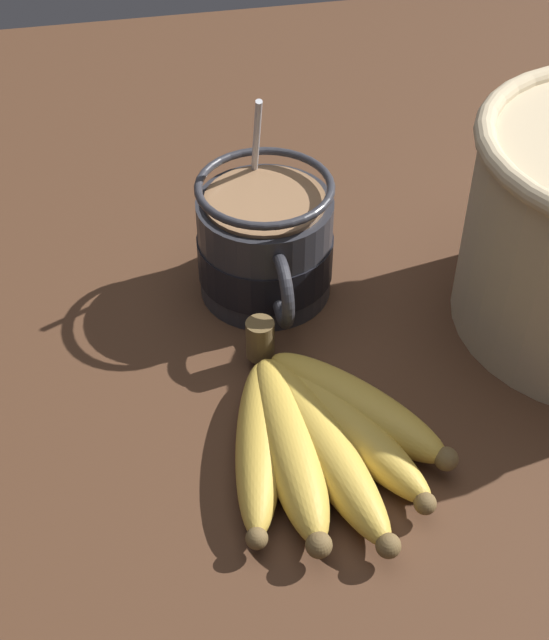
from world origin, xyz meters
TOP-DOWN VIEW (x-y plane):
  - table at (0.00, 0.00)cm, footprint 119.72×119.72cm
  - coffee_mug at (-8.08, -2.11)cm, footprint 15.23×10.27cm
  - banana_bunch at (8.27, -2.12)cm, footprint 18.55×15.29cm

SIDE VIEW (x-z plane):
  - table at x=0.00cm, z-range 0.00..2.84cm
  - banana_bunch at x=8.27cm, z-range 2.48..6.51cm
  - coffee_mug at x=-8.08cm, z-range -0.57..14.72cm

